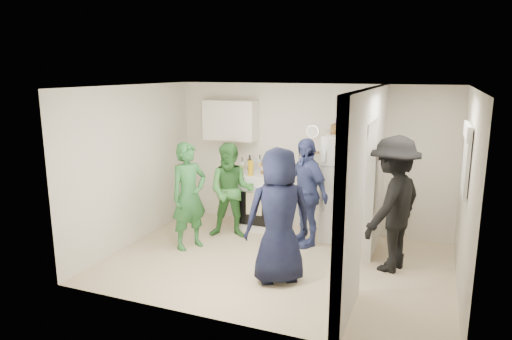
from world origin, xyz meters
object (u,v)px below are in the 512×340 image
Objects in this scene: person_nook at (393,204)px; person_navy at (279,216)px; blue_bowl at (343,121)px; person_denim at (306,192)px; person_green_left at (189,196)px; person_green_center at (231,191)px; wicker_basket at (343,129)px; yellow_cup_stack_top at (362,128)px; stove at (262,200)px; fridge at (346,188)px.

person_navy is at bearing -34.16° from person_nook.
person_navy is at bearing -102.31° from blue_bowl.
person_nook is (0.91, -0.99, -0.99)m from blue_bowl.
person_green_left is at bearing -116.30° from person_denim.
wicker_basket is at bearing 4.44° from person_green_center.
person_denim is 0.91× the size of person_nook.
wicker_basket is 0.21× the size of person_green_left.
yellow_cup_stack_top is 0.16× the size of person_green_center.
person_green_center is at bearing -136.43° from person_denim.
stove is 1.12m from person_denim.
yellow_cup_stack_top is at bearing -4.40° from stove.
wicker_basket is at bearing -135.31° from person_navy.
stove is at bearing -171.13° from person_denim.
person_denim is (0.92, -0.51, 0.37)m from stove.
stove is at bearing 178.83° from fridge.
blue_bowl reaches higher than person_green_left.
yellow_cup_stack_top reaches higher than fridge.
yellow_cup_stack_top is (0.32, -0.15, -0.08)m from blue_bowl.
person_denim is at bearing -153.78° from yellow_cup_stack_top.
fridge reaches higher than stove.
person_green_center is (0.41, 0.67, -0.04)m from person_green_left.
person_denim is (-0.77, -0.38, -1.00)m from yellow_cup_stack_top.
stove is 1.52m from fridge.
person_nook reaches higher than person_green_left.
wicker_basket is 0.22× the size of person_green_center.
person_navy is (0.03, -1.39, 0.04)m from person_denim.
person_green_left reaches higher than stove.
person_denim is at bearing -11.11° from person_green_center.
blue_bowl reaches higher than stove.
person_green_center is (-0.29, -0.63, 0.30)m from stove.
blue_bowl reaches higher than person_denim.
person_green_left is 3.00m from person_nook.
person_nook is at bearing -55.00° from person_green_left.
person_nook is at bearing -49.31° from fridge.
blue_bowl is at bearing -28.88° from person_green_left.
person_green_left is at bearing -62.79° from person_nook.
stove is at bearing -179.16° from wicker_basket.
wicker_basket is 2.64m from person_green_left.
stove is at bearing -179.16° from blue_bowl.
person_green_center is at bearing -158.57° from wicker_basket.
fridge is 1.24m from person_nook.
person_denim is at bearing -121.79° from person_navy.
person_green_left is at bearing -153.93° from yellow_cup_stack_top.
person_nook reaches higher than stove.
person_navy is at bearing -112.70° from yellow_cup_stack_top.
person_denim is at bearing -130.26° from wicker_basket.
person_navy is (-0.52, -1.86, 0.03)m from fridge.
yellow_cup_stack_top is at bearing -124.20° from person_nook.
stove is 2.16m from person_navy.
person_green_center is at bearing -161.12° from fridge.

